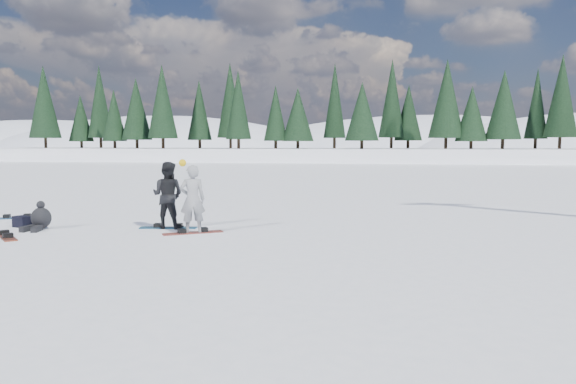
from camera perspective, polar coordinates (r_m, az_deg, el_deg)
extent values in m
plane|color=white|center=(13.03, -11.25, -5.09)|extent=(420.00, 420.00, 0.00)
cube|color=white|center=(67.21, 5.74, 2.28)|extent=(90.00, 14.00, 5.00)
ellipsoid|color=white|center=(197.32, -12.57, 0.37)|extent=(143.00, 110.00, 49.50)
ellipsoid|color=white|center=(213.20, 13.80, 0.41)|extent=(182.00, 140.00, 53.20)
ellipsoid|color=white|center=(265.44, -23.35, 1.11)|extent=(169.00, 130.00, 52.00)
cone|color=black|center=(79.44, -22.94, 6.85)|extent=(3.20, 3.20, 7.50)
cone|color=black|center=(77.71, -20.87, 6.97)|extent=(3.20, 3.20, 7.50)
cone|color=black|center=(76.10, -18.71, 7.08)|extent=(3.20, 3.20, 7.50)
cone|color=black|center=(74.59, -16.46, 7.18)|extent=(3.20, 3.20, 7.50)
cone|color=black|center=(73.20, -14.11, 7.28)|extent=(3.20, 3.20, 7.50)
cone|color=black|center=(71.94, -11.69, 7.37)|extent=(3.20, 3.20, 7.50)
cone|color=black|center=(70.81, -9.17, 7.45)|extent=(3.20, 3.20, 7.50)
cone|color=black|center=(69.81, -6.58, 7.51)|extent=(3.20, 3.20, 7.50)
cone|color=black|center=(68.96, -3.92, 7.56)|extent=(3.20, 3.20, 7.50)
cone|color=black|center=(68.26, -1.20, 7.60)|extent=(3.20, 3.20, 7.50)
cone|color=black|center=(67.72, 1.57, 7.62)|extent=(3.20, 3.20, 7.50)
cone|color=black|center=(67.33, 4.38, 7.62)|extent=(3.20, 3.20, 7.50)
cone|color=black|center=(67.10, 7.21, 7.60)|extent=(3.20, 3.20, 7.50)
cone|color=black|center=(67.04, 10.06, 7.57)|extent=(3.20, 3.20, 7.50)
cone|color=black|center=(67.14, 12.91, 7.52)|extent=(3.20, 3.20, 7.50)
cone|color=black|center=(67.40, 15.73, 7.44)|extent=(3.20, 3.20, 7.50)
cone|color=black|center=(67.82, 18.53, 7.35)|extent=(3.20, 3.20, 7.50)
cone|color=black|center=(68.40, 21.29, 7.25)|extent=(3.20, 3.20, 7.50)
cone|color=black|center=(69.13, 24.00, 7.13)|extent=(3.20, 3.20, 7.50)
cone|color=black|center=(70.01, 26.64, 7.00)|extent=(3.20, 3.20, 7.50)
imported|color=#929397|center=(14.18, -9.68, -0.74)|extent=(0.73, 0.62, 1.71)
sphere|color=#DCA90B|center=(14.07, -10.67, 2.93)|extent=(0.18, 0.18, 0.18)
imported|color=black|center=(15.14, -12.13, -0.32)|extent=(0.90, 0.72, 1.77)
ellipsoid|color=black|center=(16.12, -23.78, -2.42)|extent=(0.57, 0.50, 0.56)
sphere|color=black|center=(16.08, -23.83, -1.20)|extent=(0.21, 0.21, 0.21)
cube|color=black|center=(15.75, -24.15, -3.42)|extent=(0.25, 0.51, 0.14)
cube|color=black|center=(15.90, -24.95, -3.38)|extent=(0.17, 0.50, 0.14)
cube|color=black|center=(16.69, -25.40, -2.74)|extent=(0.53, 0.43, 0.30)
cube|color=#A03723|center=(14.29, -9.63, -4.11)|extent=(1.42, 1.03, 0.03)
cube|color=#155478|center=(15.24, -12.07, -3.57)|extent=(1.53, 0.51, 0.03)
cube|color=maroon|center=(15.15, -26.73, -4.06)|extent=(1.25, 1.26, 0.03)
cube|color=#19538B|center=(18.68, -25.81, -2.38)|extent=(1.48, 0.88, 0.03)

